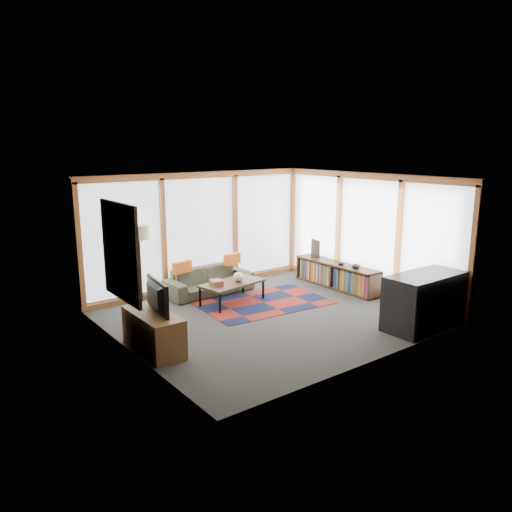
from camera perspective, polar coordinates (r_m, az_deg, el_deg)
ground at (r=9.51m, az=1.46°, el=-6.91°), size 5.50×5.50×0.00m
room_envelope at (r=9.84m, az=1.74°, el=3.05°), size 5.52×5.02×2.62m
rug at (r=10.28m, az=0.89°, el=-5.34°), size 2.70×1.87×0.01m
sofa at (r=10.89m, az=-5.39°, el=-2.84°), size 1.95×0.79×0.57m
pillow_left at (r=10.49m, az=-8.44°, el=-1.26°), size 0.46×0.23×0.24m
pillow_right at (r=11.13m, az=-2.75°, el=-0.33°), size 0.45×0.22×0.24m
floor_lamp at (r=10.32m, az=-13.06°, el=-0.97°), size 0.41×0.41×1.62m
coffee_table at (r=10.23m, az=-2.72°, el=-4.19°), size 1.41×0.88×0.44m
book_stack at (r=10.00m, az=-4.56°, el=-3.03°), size 0.27×0.32×0.09m
vase at (r=10.20m, az=-1.99°, el=-2.39°), size 0.27×0.27×0.19m
bookshelf at (r=11.42m, az=9.18°, el=-2.20°), size 0.41×2.27×0.57m
bowl_a at (r=10.95m, az=11.32°, el=-1.13°), size 0.23×0.23×0.10m
bowl_b at (r=11.20m, az=9.71°, el=-0.82°), size 0.17×0.17×0.08m
shelf_picture at (r=11.87m, az=6.80°, el=0.87°), size 0.09×0.32×0.41m
tv_console at (r=8.05m, az=-11.63°, el=-8.51°), size 0.52×1.25×0.62m
television at (r=7.89m, az=-11.80°, el=-4.57°), size 0.23×0.91×0.52m
bar_counter at (r=9.30m, az=18.68°, el=-4.88°), size 1.54×0.73×0.97m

